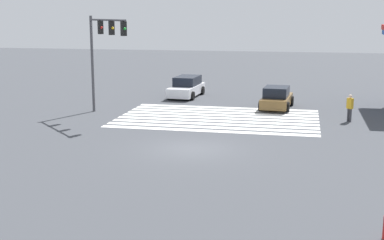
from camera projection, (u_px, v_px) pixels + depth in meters
The scene contains 6 objects.
ground_plane at pixel (192, 149), 26.05m from camera, with size 135.82×135.82×0.00m, color #3D3F44.
crosswalk_markings at pixel (218, 118), 33.65m from camera, with size 12.47×8.20×0.01m.
traffic_signal_mast at pixel (102, 43), 33.61m from camera, with size 3.73×3.73×6.33m.
car_0 at pixel (187, 87), 42.16m from camera, with size 2.34×4.92×1.59m.
car_2 at pixel (277, 98), 36.92m from camera, with size 2.29×4.43×1.54m.
pedestrian at pixel (350, 107), 32.33m from camera, with size 0.41×0.41×1.67m.
Camera 1 is at (-5.20, 24.72, 6.50)m, focal length 50.00 mm.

